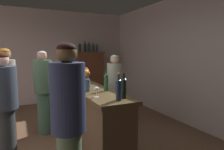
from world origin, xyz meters
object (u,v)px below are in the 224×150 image
at_px(wine_bottle_rose, 119,89).
at_px(patron_in_grey, 43,89).
at_px(wine_glass_front, 96,90).
at_px(flower_arrangement, 85,80).
at_px(display_cabinet, 89,75).
at_px(display_bottle_right, 97,48).
at_px(patron_near_entrance, 7,90).
at_px(patron_redhead, 69,125).
at_px(wine_bottle_riesling, 86,81).
at_px(patron_by_cabinet, 4,103).
at_px(display_bottle_midleft, 85,47).
at_px(display_bottle_center, 89,47).
at_px(wine_bottle_pinot, 73,76).
at_px(display_bottle_left, 80,48).
at_px(wine_bottle_syrah, 124,87).
at_px(wine_bottle_chardonnay, 106,81).
at_px(wine_glass_mid, 68,77).
at_px(bartender, 115,88).
at_px(cheese_plate, 81,85).
at_px(display_bottle_midright, 93,48).
at_px(bar_counter, 91,117).

bearing_deg(wine_bottle_rose, patron_in_grey, 110.40).
xyz_separation_m(wine_glass_front, flower_arrangement, (-0.01, 0.41, 0.07)).
bearing_deg(display_cabinet, patron_in_grey, -127.35).
xyz_separation_m(display_bottle_right, patron_near_entrance, (-2.52, -2.21, -0.78)).
bearing_deg(display_cabinet, patron_redhead, -110.93).
bearing_deg(wine_bottle_riesling, wine_bottle_rose, -80.02).
relative_size(wine_bottle_rose, patron_near_entrance, 0.21).
height_order(wine_bottle_riesling, patron_by_cabinet, patron_by_cabinet).
height_order(display_bottle_midleft, display_bottle_center, display_bottle_midleft).
height_order(wine_bottle_pinot, display_bottle_right, display_bottle_right).
bearing_deg(display_bottle_left, wine_bottle_syrah, -98.16).
bearing_deg(patron_by_cabinet, display_bottle_left, 80.70).
relative_size(wine_bottle_chardonnay, patron_in_grey, 0.21).
bearing_deg(wine_bottle_pinot, wine_glass_mid, 102.84).
distance_m(display_bottle_center, patron_near_entrance, 3.25).
bearing_deg(wine_bottle_riesling, wine_bottle_chardonnay, -40.23).
distance_m(patron_redhead, bartender, 2.39).
relative_size(wine_bottle_rose, display_bottle_right, 1.18).
height_order(cheese_plate, patron_in_grey, patron_in_grey).
height_order(display_bottle_midleft, bartender, display_bottle_midleft).
relative_size(display_bottle_midright, patron_by_cabinet, 0.20).
bearing_deg(wine_glass_front, display_bottle_midright, 70.66).
height_order(wine_bottle_riesling, patron_redhead, patron_redhead).
bearing_deg(wine_bottle_chardonnay, display_bottle_left, 80.40).
distance_m(wine_bottle_riesling, wine_bottle_chardonnay, 0.32).
distance_m(wine_bottle_chardonnay, wine_glass_mid, 1.22).
height_order(bar_counter, cheese_plate, cheese_plate).
bearing_deg(flower_arrangement, bartender, 44.29).
xyz_separation_m(wine_glass_front, cheese_plate, (0.07, 0.97, -0.09)).
relative_size(display_bottle_midleft, patron_near_entrance, 0.20).
xyz_separation_m(bar_counter, patron_near_entrance, (-1.26, 0.80, 0.41)).
height_order(wine_bottle_chardonnay, bartender, bartender).
bearing_deg(patron_redhead, bartender, -15.73).
height_order(wine_bottle_syrah, flower_arrangement, flower_arrangement).
bearing_deg(bartender, wine_glass_mid, -30.20).
xyz_separation_m(wine_bottle_pinot, wine_glass_front, (-0.03, -1.34, -0.02)).
bearing_deg(wine_glass_mid, display_cabinet, 61.90).
bearing_deg(bartender, wine_bottle_pinot, -19.43).
bearing_deg(wine_glass_mid, wine_bottle_syrah, -79.90).
distance_m(wine_bottle_pinot, display_bottle_right, 2.78).
bearing_deg(patron_by_cabinet, patron_in_grey, 75.87).
xyz_separation_m(wine_bottle_rose, wine_glass_mid, (-0.20, 1.79, -0.06)).
relative_size(wine_bottle_pinot, display_bottle_midleft, 0.85).
distance_m(wine_bottle_chardonnay, patron_in_grey, 1.46).
bearing_deg(display_bottle_midleft, wine_bottle_rose, -101.91).
xyz_separation_m(flower_arrangement, display_bottle_right, (1.43, 3.26, 0.53)).
relative_size(wine_glass_mid, cheese_plate, 0.69).
distance_m(bar_counter, wine_glass_mid, 1.04).
bearing_deg(cheese_plate, wine_bottle_pinot, 97.06).
xyz_separation_m(patron_near_entrance, patron_in_grey, (0.61, 0.07, -0.04)).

